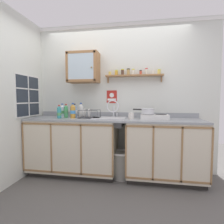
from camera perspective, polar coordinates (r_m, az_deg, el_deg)
name	(u,v)px	position (r m, az deg, el deg)	size (l,w,h in m)	color
floor	(109,184)	(2.92, -0.81, -21.80)	(5.86, 5.86, 0.00)	#565451
back_wall	(116,97)	(3.26, 1.24, 4.82)	(3.46, 0.07, 2.61)	silver
side_wall_left	(6,97)	(3.00, -30.57, 4.13)	(0.05, 3.42, 2.61)	silver
lower_cabinet_run	(74,146)	(3.21, -12.01, -10.54)	(1.49, 0.65, 0.93)	black
lower_cabinet_run_right	(165,150)	(3.01, 16.31, -11.60)	(1.19, 0.65, 0.93)	black
countertop	(113,119)	(2.94, 0.23, -2.35)	(2.82, 0.67, 0.03)	gray
backsplash	(116,114)	(3.24, 1.14, -0.78)	(2.82, 0.02, 0.08)	gray
sink	(110,119)	(2.99, -0.66, -2.29)	(0.53, 0.47, 0.43)	silver
hot_plate_stove	(154,117)	(2.89, 13.30, -1.50)	(0.43, 0.28, 0.08)	silver
saucepan	(148,111)	(2.90, 11.23, 0.29)	(0.34, 0.21, 0.09)	silver
bottle_water_blue_0	(75,111)	(3.13, -11.76, 0.22)	(0.08, 0.08, 0.24)	#8CB7E0
bottle_soda_green_1	(66,111)	(3.17, -14.35, 0.20)	(0.07, 0.07, 0.23)	#4CB266
bottle_opaque_white_2	(81,111)	(3.16, -9.80, 0.45)	(0.08, 0.08, 0.25)	white
bottle_detergent_teal_3	(59,112)	(3.09, -16.40, -0.14)	(0.07, 0.07, 0.22)	teal
bottle_water_clear_4	(62,111)	(3.29, -15.43, 0.31)	(0.08, 0.08, 0.24)	silver
bottle_juice_amber_5	(73,111)	(3.02, -12.28, 0.20)	(0.09, 0.09, 0.25)	gold
dish_rack	(89,116)	(3.04, -7.32, -1.30)	(0.35, 0.23, 0.16)	#333338
mug	(131,116)	(2.84, 6.09, -1.23)	(0.09, 0.12, 0.10)	white
wall_cabinet	(83,68)	(3.27, -9.07, 13.71)	(0.54, 0.31, 0.52)	#996B42
spice_shelf	(134,75)	(3.16, 6.85, 11.73)	(0.98, 0.14, 0.23)	#996B42
warning_sign	(112,97)	(3.24, -0.07, 4.82)	(0.18, 0.01, 0.23)	#B2261E
window	(28,96)	(3.34, -25.11, 4.61)	(0.03, 0.63, 0.70)	#262D38
trash_bin	(121,164)	(3.02, 2.95, -16.20)	(0.33, 0.33, 0.43)	gray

